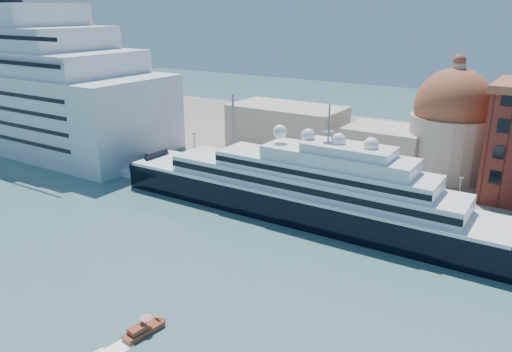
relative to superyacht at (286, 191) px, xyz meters
The scene contains 9 objects.
ground 23.45m from the superyacht, 88.98° to the right, with size 400.00×400.00×0.00m, color #355B5B.
quay 11.50m from the superyacht, 87.88° to the left, with size 180.00×10.00×2.50m, color gray.
land 52.13m from the superyacht, 89.55° to the left, with size 260.00×72.00×2.00m, color slate.
quay_fence 6.68m from the superyacht, 86.41° to the left, with size 180.00×0.10×1.20m, color slate.
superyacht is the anchor object (origin of this frame).
service_barge 40.90m from the superyacht, behind, with size 13.97×5.85×3.06m.
water_taxi 44.19m from the superyacht, 84.29° to the right, with size 2.53×5.57×2.55m.
church 35.94m from the superyacht, 78.92° to the left, with size 66.00×18.00×25.50m.
lamp_posts 16.25m from the superyacht, 142.90° to the left, with size 120.80×2.40×18.00m.
Camera 1 is at (44.35, -57.49, 38.59)m, focal length 35.00 mm.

